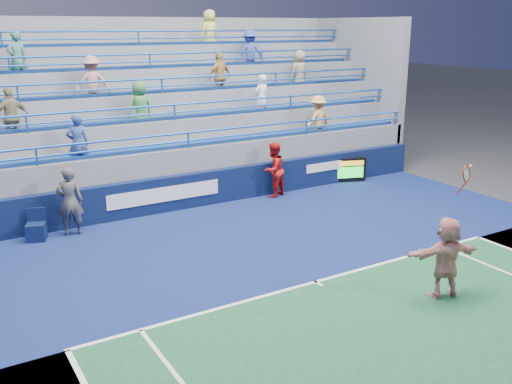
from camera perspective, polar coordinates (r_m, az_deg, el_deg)
ground at (r=12.98m, az=6.00°, el=-9.01°), size 120.00×120.00×0.00m
sponsor_wall at (r=18.06m, az=-6.34°, el=0.19°), size 18.00×0.32×1.10m
bleacher_stand at (r=21.23m, az=-10.73°, el=5.20°), size 18.00×5.60×6.13m
serve_speed_board at (r=21.12m, az=9.23°, el=2.17°), size 1.28×0.56×0.90m
judge_chair at (r=16.32m, az=-21.12°, el=-3.63°), size 0.62×0.63×0.85m
tennis_player at (r=12.60m, az=18.49°, el=-6.20°), size 1.72×0.96×2.83m
line_judge at (r=16.23m, az=-18.12°, el=-0.90°), size 0.78×0.60×1.91m
ball_girl at (r=18.96m, az=1.75°, el=2.22°), size 1.10×0.99×1.84m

